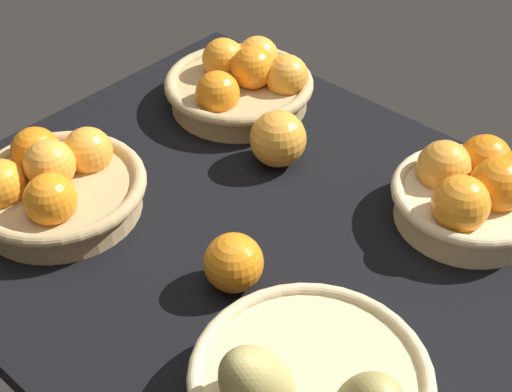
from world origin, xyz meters
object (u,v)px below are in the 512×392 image
basket_near_left (54,185)px  basket_far_left (242,83)px  basket_near_right_pears (310,390)px  basket_far_right (470,193)px  loose_orange_front_gap (278,139)px  loose_orange_back_gap (234,263)px

basket_near_left → basket_far_left: 36.21cm
basket_near_right_pears → basket_far_right: bearing=96.0°
basket_far_right → basket_near_right_pears: (4.04, -38.50, -0.01)cm
basket_near_left → basket_near_right_pears: (46.62, -2.63, 0.32)cm
basket_near_right_pears → loose_orange_front_gap: bearing=135.2°
basket_far_right → loose_orange_front_gap: size_ratio=2.51×
basket_near_left → loose_orange_front_gap: basket_near_left is taller
basket_far_right → basket_near_left: bearing=-139.9°
basket_near_left → basket_far_left: bearing=88.6°
basket_far_left → basket_far_right: 41.72cm
basket_near_right_pears → basket_near_left: bearing=176.8°
basket_far_right → loose_orange_front_gap: 28.12cm
basket_near_left → basket_near_right_pears: size_ratio=0.95×
basket_far_left → loose_orange_front_gap: basket_far_left is taller
loose_orange_back_gap → basket_near_left: bearing=-168.3°
loose_orange_front_gap → basket_near_right_pears: bearing=-44.8°
loose_orange_front_gap → loose_orange_back_gap: 25.62cm
basket_far_right → basket_near_right_pears: bearing=-84.0°
basket_near_left → basket_far_right: size_ratio=1.15×
basket_far_left → loose_orange_back_gap: (27.06, -30.42, -0.22)cm
basket_near_left → basket_far_right: 55.68cm
basket_far_left → loose_orange_back_gap: 40.71cm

